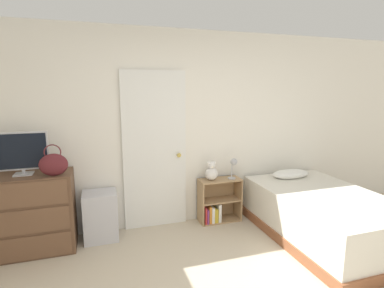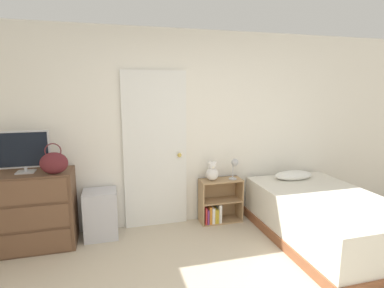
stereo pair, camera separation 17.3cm
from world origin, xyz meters
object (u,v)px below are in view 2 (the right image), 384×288
(dresser, at_px, (32,211))
(teddy_bear, at_px, (212,172))
(desk_lamp, at_px, (234,165))
(bookshelf, at_px, (217,204))
(tv, at_px, (24,151))
(storage_bin, at_px, (101,214))
(bed, at_px, (325,217))
(handbag, at_px, (54,163))

(dresser, relative_size, teddy_bear, 3.52)
(desk_lamp, bearing_deg, teddy_bear, 172.96)
(bookshelf, bearing_deg, tv, -177.74)
(tv, bearing_deg, teddy_bear, 2.20)
(storage_bin, xyz_separation_m, bed, (2.60, -0.78, -0.01))
(bookshelf, xyz_separation_m, bed, (1.07, -0.83, 0.04))
(bookshelf, relative_size, teddy_bear, 2.27)
(desk_lamp, xyz_separation_m, bed, (0.85, -0.78, -0.51))
(handbag, bearing_deg, teddy_bear, 7.01)
(storage_bin, bearing_deg, handbag, -156.64)
(desk_lamp, relative_size, bed, 0.15)
(dresser, height_order, storage_bin, dresser)
(handbag, bearing_deg, bookshelf, 6.89)
(dresser, xyz_separation_m, bookshelf, (2.27, 0.11, -0.20))
(tv, height_order, storage_bin, tv)
(tv, distance_m, teddy_bear, 2.25)
(dresser, height_order, tv, tv)
(dresser, bearing_deg, teddy_bear, 2.69)
(teddy_bear, bearing_deg, dresser, -177.31)
(tv, height_order, teddy_bear, tv)
(desk_lamp, bearing_deg, dresser, -178.50)
(teddy_bear, height_order, desk_lamp, desk_lamp)
(storage_bin, relative_size, teddy_bear, 2.25)
(tv, xyz_separation_m, handbag, (0.32, -0.15, -0.12))
(storage_bin, xyz_separation_m, desk_lamp, (1.75, 0.00, 0.50))
(dresser, relative_size, handbag, 2.70)
(teddy_bear, xyz_separation_m, bed, (1.15, -0.82, -0.42))
(desk_lamp, bearing_deg, tv, -178.92)
(storage_bin, height_order, desk_lamp, desk_lamp)
(tv, xyz_separation_m, bookshelf, (2.30, 0.09, -0.89))
(storage_bin, height_order, bookshelf, bookshelf)
(dresser, relative_size, desk_lamp, 3.23)
(dresser, xyz_separation_m, handbag, (0.30, -0.13, 0.57))
(bookshelf, distance_m, teddy_bear, 0.47)
(dresser, distance_m, bed, 3.42)
(dresser, distance_m, bookshelf, 2.28)
(bookshelf, relative_size, bed, 0.31)
(tv, xyz_separation_m, bed, (3.36, -0.74, -0.85))
(handbag, distance_m, bookshelf, 2.13)
(storage_bin, relative_size, desk_lamp, 2.07)
(dresser, xyz_separation_m, bed, (3.34, -0.72, -0.16))
(storage_bin, bearing_deg, dresser, -175.27)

